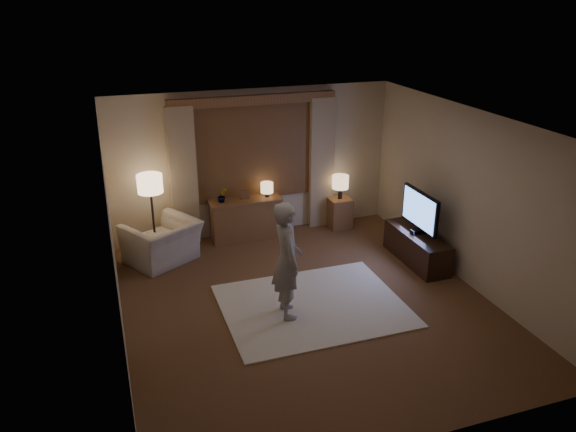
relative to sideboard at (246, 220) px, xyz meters
name	(u,v)px	position (x,y,z in m)	size (l,w,h in m)	color
room	(296,205)	(0.24, -2.00, 0.98)	(5.04, 5.54, 2.64)	brown
rug	(313,305)	(0.29, -2.56, -0.34)	(2.50, 2.00, 0.02)	#F2EBCC
sideboard	(246,220)	(0.00, 0.00, 0.00)	(1.20, 0.40, 0.70)	brown
picture_frame	(245,196)	(0.00, 0.00, 0.45)	(0.16, 0.02, 0.20)	brown
plant	(222,196)	(-0.40, 0.00, 0.50)	(0.17, 0.13, 0.30)	#999999
table_lamp_sideboard	(267,188)	(0.40, 0.00, 0.55)	(0.22, 0.22, 0.30)	black
floor_lamp	(150,188)	(-1.60, -0.15, 0.82)	(0.41, 0.41, 1.40)	black
armchair	(162,242)	(-1.52, -0.47, -0.01)	(1.05, 0.92, 0.69)	beige
side_table	(339,213)	(1.78, -0.05, -0.07)	(0.40, 0.40, 0.56)	brown
table_lamp_side	(340,183)	(1.78, -0.05, 0.52)	(0.30, 0.30, 0.44)	black
tv_stand	(417,247)	(2.39, -1.79, -0.10)	(0.45, 1.40, 0.50)	black
tv	(420,211)	(2.39, -1.79, 0.54)	(0.24, 0.98, 0.71)	black
person	(287,260)	(-0.12, -2.65, 0.48)	(0.59, 0.39, 1.63)	#A29D95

